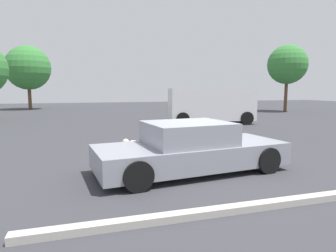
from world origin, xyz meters
name	(u,v)px	position (x,y,z in m)	size (l,w,h in m)	color
ground_plane	(195,170)	(0.00, 0.00, 0.00)	(80.00, 80.00, 0.00)	#38383D
sedan_foreground	(190,149)	(-0.16, -0.11, 0.57)	(4.86, 2.34, 1.24)	gray
dog	(132,144)	(-1.16, 2.59, 0.26)	(0.64, 0.38, 0.43)	beige
van_white	(211,105)	(4.74, 9.19, 1.13)	(5.21, 2.87, 2.09)	white
parking_curb	(252,207)	(0.00, -2.57, 0.06)	(7.43, 0.20, 0.12)	#B7B2A8
tree_back_left	(28,68)	(-7.65, 25.64, 4.18)	(4.38, 4.38, 6.37)	brown
tree_back_center	(287,65)	(15.37, 15.79, 4.26)	(3.52, 3.52, 6.04)	brown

